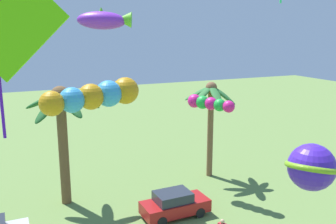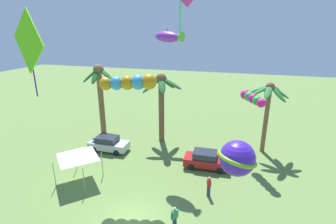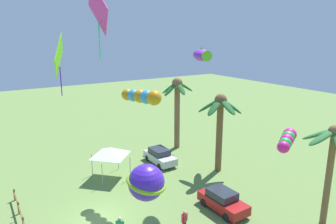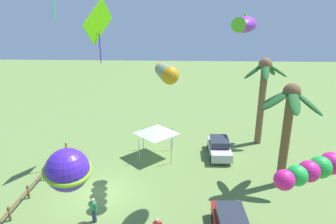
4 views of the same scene
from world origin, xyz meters
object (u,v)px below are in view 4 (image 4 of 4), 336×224
kite_ball_4 (68,170)px  kite_fish_5 (244,24)px  festival_tent (156,129)px  kite_tube_3 (312,170)px  spectator_1 (94,210)px  parked_car_1 (219,147)px  kite_diamond_1 (98,23)px  kite_tube_2 (166,72)px  palm_tree_1 (263,85)px  palm_tree_0 (289,113)px

kite_ball_4 → kite_fish_5: bearing=126.4°
festival_tent → kite_tube_3: bearing=28.5°
spectator_1 → parked_car_1: bearing=137.4°
spectator_1 → kite_tube_3: size_ratio=0.53×
kite_diamond_1 → kite_tube_2: kite_diamond_1 is taller
festival_tent → kite_ball_4: kite_ball_4 is taller
kite_diamond_1 → kite_tube_2: (3.29, 5.03, -2.95)m
spectator_1 → kite_ball_4: kite_ball_4 is taller
palm_tree_1 → festival_tent: palm_tree_1 is taller
kite_ball_4 → palm_tree_1: bearing=141.5°
spectator_1 → kite_fish_5: 13.51m
palm_tree_0 → parked_car_1: (-4.40, -3.79, -4.61)m
palm_tree_0 → kite_diamond_1: size_ratio=1.60×
palm_tree_1 → kite_tube_2: bearing=-47.7°
kite_diamond_1 → kite_tube_3: bearing=42.8°
festival_tent → spectator_1: bearing=-18.7°
palm_tree_1 → kite_ball_4: palm_tree_1 is taller
kite_tube_3 → parked_car_1: bearing=-173.0°
kite_diamond_1 → spectator_1: bearing=7.9°
parked_car_1 → kite_tube_2: 9.70m
palm_tree_0 → kite_tube_2: 8.55m
parked_car_1 → kite_diamond_1: bearing=-81.5°
kite_diamond_1 → kite_fish_5: 10.60m
palm_tree_1 → festival_tent: 10.36m
festival_tent → kite_tube_2: (4.30, 1.05, 5.60)m
palm_tree_0 → kite_ball_4: bearing=-56.5°
palm_tree_0 → parked_car_1: palm_tree_0 is taller
kite_ball_4 → parked_car_1: bearing=146.6°
kite_ball_4 → kite_tube_2: bearing=153.5°
kite_diamond_1 → kite_ball_4: kite_diamond_1 is taller
spectator_1 → kite_tube_3: 11.97m
palm_tree_0 → festival_tent: (-4.03, -9.15, -2.89)m
parked_car_1 → kite_tube_2: bearing=-42.7°
festival_tent → kite_diamond_1: size_ratio=0.62×
spectator_1 → festival_tent: 9.27m
kite_ball_4 → festival_tent: bearing=167.0°
palm_tree_1 → kite_tube_3: bearing=-8.3°
palm_tree_0 → kite_diamond_1: 14.61m
kite_ball_4 → kite_fish_5: size_ratio=1.00×
kite_tube_2 → kite_ball_4: kite_tube_2 is taller
palm_tree_1 → palm_tree_0: bearing=-1.3°
palm_tree_1 → parked_car_1: size_ratio=2.05×
parked_car_1 → kite_diamond_1: 13.95m
kite_tube_3 → kite_ball_4: 9.81m
palm_tree_1 → spectator_1: (11.87, -12.24, -4.82)m
festival_tent → kite_tube_3: 15.05m
parked_car_1 → kite_tube_3: size_ratio=1.30×
kite_tube_2 → kite_ball_4: 8.96m
spectator_1 → palm_tree_0: bearing=110.9°
kite_ball_4 → kite_tube_3: bearing=84.6°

